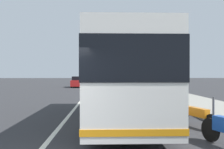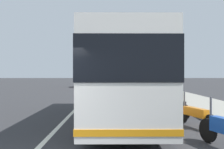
{
  "view_description": "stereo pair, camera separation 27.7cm",
  "coord_description": "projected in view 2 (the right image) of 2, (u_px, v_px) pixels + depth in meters",
  "views": [
    {
      "loc": [
        -4.73,
        -1.56,
        1.92
      ],
      "look_at": [
        6.5,
        -1.94,
        1.88
      ],
      "focal_mm": 42.4,
      "sensor_mm": 36.0,
      "label": 1
    },
    {
      "loc": [
        -4.74,
        -1.84,
        1.92
      ],
      "look_at": [
        6.5,
        -1.94,
        1.88
      ],
      "focal_mm": 42.4,
      "sensor_mm": 36.0,
      "label": 2
    }
  ],
  "objects": [
    {
      "name": "car_far_distant",
      "position": [
        111.0,
        87.0,
        25.41
      ],
      "size": [
        4.26,
        1.98,
        1.38
      ],
      "rotation": [
        0.0,
        0.0,
        -0.07
      ],
      "color": "silver",
      "rests_on": "ground"
    },
    {
      "name": "car_oncoming",
      "position": [
        83.0,
        82.0,
        37.35
      ],
      "size": [
        3.99,
        1.89,
        1.52
      ],
      "rotation": [
        0.0,
        0.0,
        3.15
      ],
      "color": "red",
      "rests_on": "ground"
    },
    {
      "name": "coach_bus",
      "position": [
        120.0,
        75.0,
        10.97
      ],
      "size": [
        10.25,
        2.57,
        3.29
      ],
      "rotation": [
        0.0,
        0.0,
        0.0
      ],
      "color": "silver",
      "rests_on": "ground"
    },
    {
      "name": "motorcycle_mid_row",
      "position": [
        195.0,
        114.0,
        9.52
      ],
      "size": [
        2.13,
        0.75,
        1.24
      ],
      "rotation": [
        0.0,
        0.0,
        0.31
      ],
      "color": "black",
      "rests_on": "ground"
    },
    {
      "name": "lane_divider_line",
      "position": [
        77.0,
        108.0,
        14.73
      ],
      "size": [
        110.0,
        0.16,
        0.01
      ],
      "primitive_type": "cube",
      "color": "silver",
      "rests_on": "ground"
    },
    {
      "name": "sidewalk_curb",
      "position": [
        210.0,
        107.0,
        14.8
      ],
      "size": [
        110.0,
        3.6,
        0.14
      ],
      "primitive_type": "cube",
      "color": "gray",
      "rests_on": "ground"
    },
    {
      "name": "motorcycle_nearest_curb",
      "position": [
        177.0,
        105.0,
        12.1
      ],
      "size": [
        2.29,
        0.48,
        1.25
      ],
      "rotation": [
        0.0,
        0.0,
        0.18
      ],
      "color": "black",
      "rests_on": "ground"
    },
    {
      "name": "car_ahead_same_lane",
      "position": [
        116.0,
        83.0,
        34.51
      ],
      "size": [
        3.99,
        1.81,
        1.42
      ],
      "rotation": [
        0.0,
        0.0,
        0.01
      ],
      "color": "red",
      "rests_on": "ground"
    }
  ]
}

